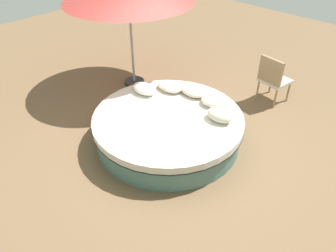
% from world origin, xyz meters
% --- Properties ---
extents(ground_plane, '(16.00, 16.00, 0.00)m').
position_xyz_m(ground_plane, '(0.00, 0.00, 0.00)').
color(ground_plane, brown).
extents(round_bed, '(2.54, 2.54, 0.51)m').
position_xyz_m(round_bed, '(0.00, 0.00, 0.26)').
color(round_bed, '#4C726B').
rests_on(round_bed, ground_plane).
extents(throw_pillow_0, '(0.45, 0.31, 0.20)m').
position_xyz_m(throw_pillow_0, '(-0.68, -0.50, 0.61)').
color(throw_pillow_0, beige).
rests_on(throw_pillow_0, round_bed).
extents(throw_pillow_1, '(0.40, 0.32, 0.16)m').
position_xyz_m(throw_pillow_1, '(-0.31, -0.78, 0.60)').
color(throw_pillow_1, silver).
rests_on(throw_pillow_1, round_bed).
extents(throw_pillow_2, '(0.53, 0.36, 0.16)m').
position_xyz_m(throw_pillow_2, '(0.15, -0.82, 0.59)').
color(throw_pillow_2, beige).
rests_on(throw_pillow_2, round_bed).
extents(throw_pillow_3, '(0.52, 0.32, 0.15)m').
position_xyz_m(throw_pillow_3, '(0.58, -0.64, 0.59)').
color(throw_pillow_3, beige).
rests_on(throw_pillow_3, round_bed).
extents(throw_pillow_4, '(0.49, 0.31, 0.18)m').
position_xyz_m(throw_pillow_4, '(0.84, -0.24, 0.60)').
color(throw_pillow_4, white).
rests_on(throw_pillow_4, round_bed).
extents(patio_chair, '(0.59, 0.57, 0.98)m').
position_xyz_m(patio_chair, '(-0.60, -2.37, 0.56)').
color(patio_chair, '#997A56').
rests_on(patio_chair, ground_plane).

